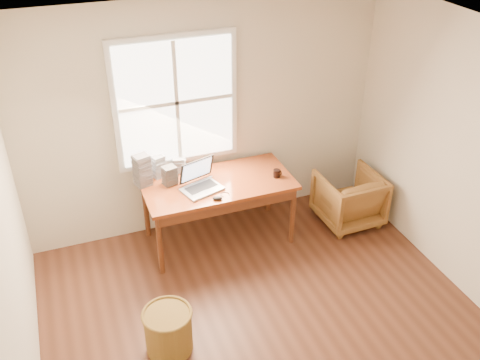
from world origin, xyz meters
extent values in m
cube|color=#522C1C|center=(0.00, 0.00, -0.01)|extent=(4.00, 4.50, 0.02)
cube|color=white|center=(0.00, 0.00, 2.61)|extent=(4.00, 4.50, 0.02)
cube|color=beige|center=(0.00, 2.26, 1.30)|extent=(4.00, 0.02, 2.60)
cube|color=beige|center=(-2.01, 0.00, 1.30)|extent=(0.02, 4.50, 2.60)
cube|color=silver|center=(-0.30, 2.22, 1.55)|extent=(1.32, 0.05, 1.42)
cube|color=white|center=(-0.30, 2.19, 1.55)|extent=(1.20, 0.02, 1.30)
cube|color=silver|center=(-0.30, 2.18, 1.55)|extent=(0.04, 0.02, 1.30)
cube|color=silver|center=(-0.30, 2.18, 1.55)|extent=(1.20, 0.02, 0.04)
cube|color=brown|center=(0.00, 1.80, 0.73)|extent=(1.60, 0.80, 0.04)
imported|color=brown|center=(1.53, 1.60, 0.31)|extent=(0.68, 0.70, 0.63)
cylinder|color=olive|center=(-0.91, 0.45, 0.21)|extent=(0.41, 0.41, 0.41)
ellipsoid|color=black|center=(-0.11, 1.48, 0.77)|extent=(0.11, 0.09, 0.03)
cylinder|color=black|center=(0.63, 1.68, 0.79)|extent=(0.09, 0.09, 0.09)
cube|color=#B1B6BD|center=(-0.56, 2.14, 0.88)|extent=(0.16, 0.15, 0.25)
cube|color=#232227|center=(-0.48, 1.94, 0.85)|extent=(0.16, 0.15, 0.21)
cube|color=#94929E|center=(-0.75, 2.03, 0.93)|extent=(0.19, 0.18, 0.35)
cube|color=silver|center=(-0.32, 2.16, 0.83)|extent=(0.16, 0.15, 0.17)
camera|label=1|loc=(-1.48, -2.82, 3.74)|focal=40.00mm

